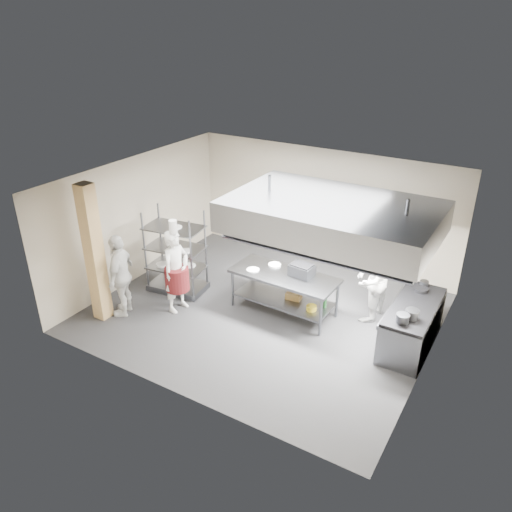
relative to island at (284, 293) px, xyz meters
The scene contains 23 objects.
floor 0.65m from the island, 140.33° to the right, with size 7.00×7.00×0.00m, color #272729.
ceiling 2.59m from the island, 140.33° to the right, with size 7.00×7.00×0.00m, color silver.
wall_back 2.92m from the island, 97.42° to the left, with size 7.00×7.00×0.00m, color #B8AA92.
wall_left 4.00m from the island, behind, with size 6.00×6.00×0.00m, color #B8AA92.
wall_right 3.33m from the island, ahead, with size 6.00×6.00×0.00m, color #B8AA92.
column 4.06m from the island, 146.02° to the right, with size 0.30×0.30×3.00m, color #E2B674.
exhaust_hood 2.17m from the island, ahead, with size 4.00×2.50×0.60m, color slate.
hood_strip_a 1.63m from the island, 66.28° to the left, with size 1.60×0.12×0.04m, color white.
hood_strip_b 2.46m from the island, ahead, with size 1.60×0.12×0.04m, color white.
wall_shelf 3.11m from the island, 60.40° to the left, with size 1.50×0.28×0.04m, color slate.
island is the anchor object (origin of this frame).
island_worktop 0.42m from the island, ahead, with size 2.32×0.97×0.06m, color slate.
island_undershelf 0.16m from the island, 90.00° to the right, with size 2.13×0.87×0.04m, color slate.
pass_rack 2.70m from the island, behind, with size 1.31×0.77×1.97m, color gray, non-canonical shape.
cooking_range 2.74m from the island, ahead, with size 0.80×2.00×0.84m, color gray.
range_top 2.77m from the island, ahead, with size 0.78×1.96×0.06m, color black.
chef_head 2.37m from the island, 151.45° to the right, with size 0.68×0.45×1.86m, color silver.
chef_line 1.87m from the island, 22.88° to the left, with size 0.91×0.71×1.87m, color white.
chef_plating 3.51m from the island, 148.11° to the right, with size 1.09×0.45×1.85m, color silver.
griddle 0.68m from the island, 25.99° to the left, with size 0.48×0.38×0.24m, color gray.
wicker_basket 0.23m from the island, 27.23° to the left, with size 0.33×0.23×0.14m, color #97673C.
stockpot 2.85m from the island, ahead, with size 0.25×0.25×0.18m, color gray.
plate_stack 2.65m from the island, behind, with size 0.28×0.28×0.05m, color white.
Camera 1 is at (4.66, -8.07, 5.94)m, focal length 35.00 mm.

